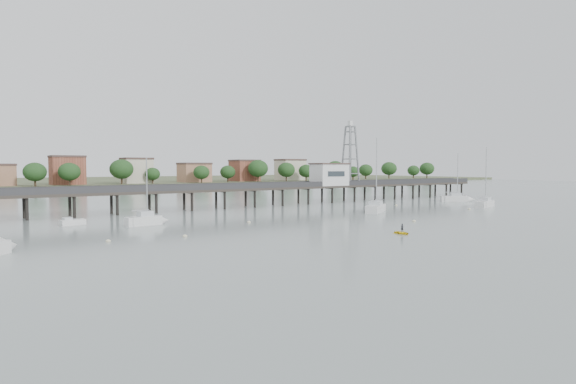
# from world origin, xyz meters

# --- Properties ---
(ground_plane) EXTENTS (500.00, 500.00, 0.00)m
(ground_plane) POSITION_xyz_m (0.00, 0.00, 0.00)
(ground_plane) COLOR slate
(ground_plane) RESTS_ON ground
(pier) EXTENTS (150.00, 5.00, 5.50)m
(pier) POSITION_xyz_m (0.00, 60.00, 3.79)
(pier) COLOR #2D2823
(pier) RESTS_ON ground
(pier_building) EXTENTS (8.40, 5.40, 5.30)m
(pier_building) POSITION_xyz_m (25.00, 60.00, 6.67)
(pier_building) COLOR silver
(pier_building) RESTS_ON ground
(lattice_tower) EXTENTS (3.20, 3.20, 15.50)m
(lattice_tower) POSITION_xyz_m (31.50, 60.00, 11.10)
(lattice_tower) COLOR slate
(lattice_tower) RESTS_ON ground
(sailboat_c) EXTENTS (8.87, 7.14, 14.69)m
(sailboat_c) POSITION_xyz_m (18.48, 37.87, 0.63)
(sailboat_c) COLOR silver
(sailboat_c) RESTS_ON ground
(sailboat_b) EXTENTS (6.18, 2.60, 10.12)m
(sailboat_b) POSITION_xyz_m (-24.21, 41.34, 0.66)
(sailboat_b) COLOR silver
(sailboat_b) RESTS_ON ground
(sailboat_e) EXTENTS (7.13, 6.26, 12.28)m
(sailboat_e) POSITION_xyz_m (53.88, 44.87, 0.65)
(sailboat_e) COLOR silver
(sailboat_e) RESTS_ON ground
(sailboat_d) EXTENTS (8.33, 4.59, 13.23)m
(sailboat_d) POSITION_xyz_m (45.33, 32.28, 0.64)
(sailboat_d) COLOR silver
(sailboat_d) RESTS_ON ground
(white_tender) EXTENTS (3.54, 1.92, 1.31)m
(white_tender) POSITION_xyz_m (-33.66, 47.43, 0.40)
(white_tender) COLOR silver
(white_tender) RESTS_ON ground
(yellow_dinghy) EXTENTS (1.73, 0.66, 2.37)m
(yellow_dinghy) POSITION_xyz_m (-1.32, 13.92, 0.00)
(yellow_dinghy) COLOR yellow
(yellow_dinghy) RESTS_ON ground
(dinghy_occupant) EXTENTS (0.73, 1.11, 0.25)m
(dinghy_occupant) POSITION_xyz_m (-1.32, 13.92, 0.00)
(dinghy_occupant) COLOR black
(dinghy_occupant) RESTS_ON ground
(mooring_buoys) EXTENTS (70.07, 23.07, 0.39)m
(mooring_buoys) POSITION_xyz_m (1.38, 31.28, 0.08)
(mooring_buoys) COLOR beige
(mooring_buoys) RESTS_ON ground
(far_shore) EXTENTS (500.00, 170.00, 10.40)m
(far_shore) POSITION_xyz_m (0.36, 239.58, 0.95)
(far_shore) COLOR #475133
(far_shore) RESTS_ON ground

